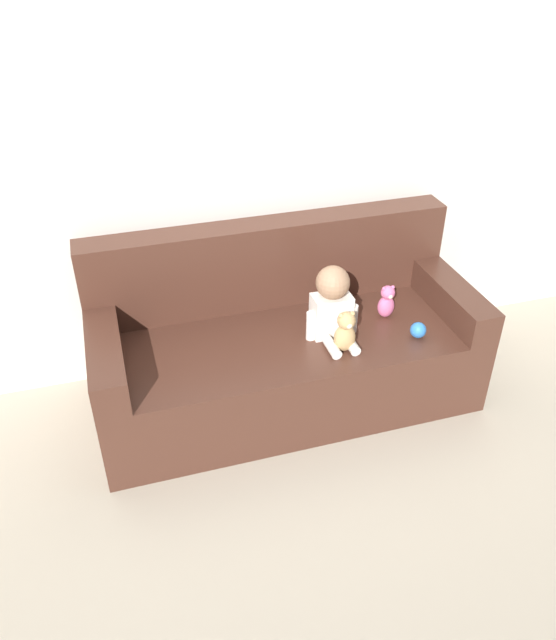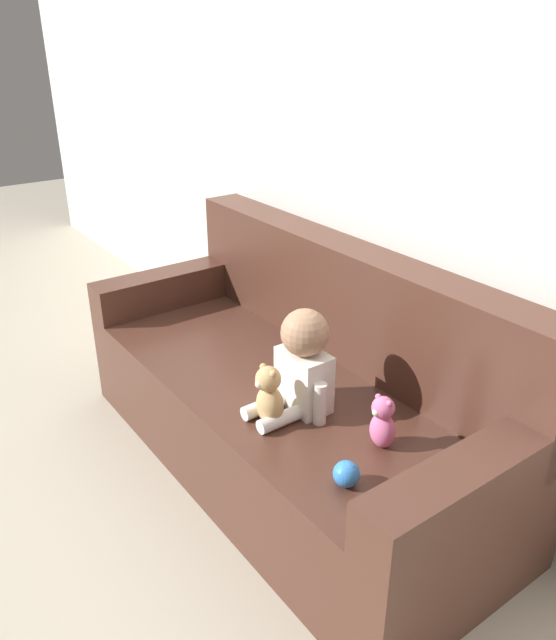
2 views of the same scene
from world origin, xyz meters
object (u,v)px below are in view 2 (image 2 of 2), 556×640
at_px(couch, 296,397).
at_px(toy_ball, 346,474).
at_px(person_baby, 302,364).
at_px(teddy_bear_brown, 269,396).
at_px(plush_toy_side, 383,422).

bearing_deg(couch, toy_ball, -25.07).
distance_m(person_baby, teddy_bear_brown, 0.16).
distance_m(couch, toy_ball, 0.71).
xyz_separation_m(teddy_bear_brown, toy_ball, (0.40, -0.00, -0.07)).
relative_size(person_baby, plush_toy_side, 2.03).
xyz_separation_m(person_baby, toy_ball, (0.41, -0.15, -0.14)).
height_order(person_baby, teddy_bear_brown, person_baby).
bearing_deg(teddy_bear_brown, person_baby, 94.94).
xyz_separation_m(person_baby, plush_toy_side, (0.34, 0.07, -0.09)).
xyz_separation_m(couch, teddy_bear_brown, (0.23, -0.29, 0.23)).
relative_size(teddy_bear_brown, toy_ball, 2.72).
distance_m(couch, teddy_bear_brown, 0.43).
bearing_deg(teddy_bear_brown, plush_toy_side, 34.13).
xyz_separation_m(plush_toy_side, toy_ball, (0.08, -0.22, -0.05)).
bearing_deg(couch, person_baby, -33.97).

